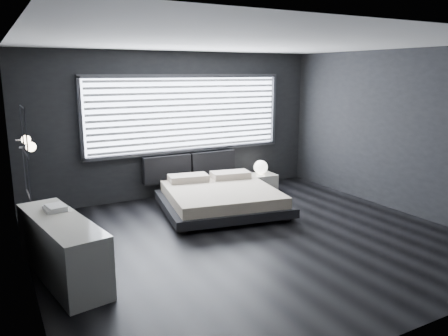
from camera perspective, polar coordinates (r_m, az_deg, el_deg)
room at (r=6.20m, az=3.78°, el=3.03°), size 6.04×6.00×2.80m
window at (r=8.63m, az=-4.77°, el=7.07°), size 4.14×0.09×1.52m
headboard at (r=8.75m, az=-4.40°, el=0.25°), size 1.96×0.16×0.52m
sconce_near at (r=5.29m, az=-23.94°, el=2.54°), size 0.18×0.11×0.11m
sconce_far at (r=5.88m, az=-24.48°, el=3.39°), size 0.18×0.11×0.11m
wall_art_upper at (r=4.65m, az=-24.66°, el=4.39°), size 0.01×0.48×0.48m
wall_art_lower at (r=4.98m, az=-24.40°, el=-0.64°), size 0.01×0.48×0.48m
bed at (r=7.73m, az=-0.42°, el=-3.83°), size 2.36×2.29×0.53m
nightstand at (r=9.20m, az=4.93°, el=-1.77°), size 0.58×0.49×0.32m
orb_lamp at (r=9.15m, az=4.81°, el=0.11°), size 0.29×0.29×0.29m
dresser at (r=5.60m, az=-20.36°, el=-9.77°), size 0.82×1.90×0.74m
book_stack at (r=5.81m, az=-21.17°, el=-4.86°), size 0.27×0.35×0.07m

